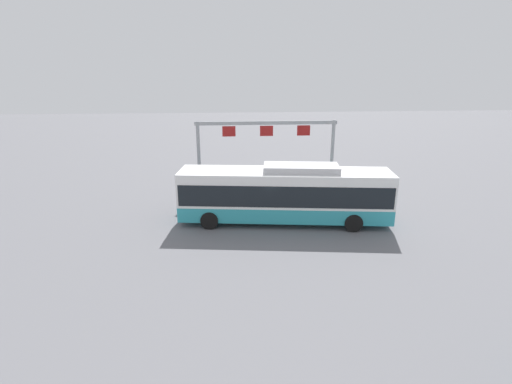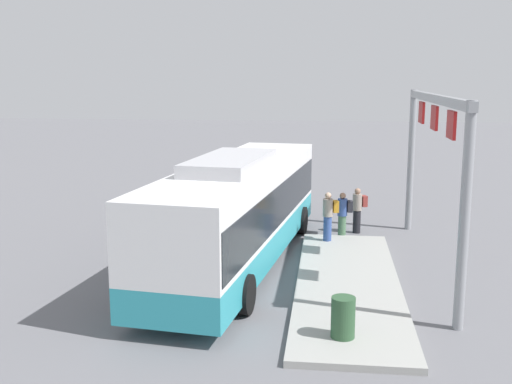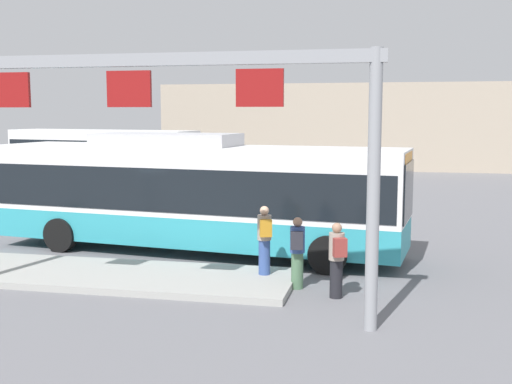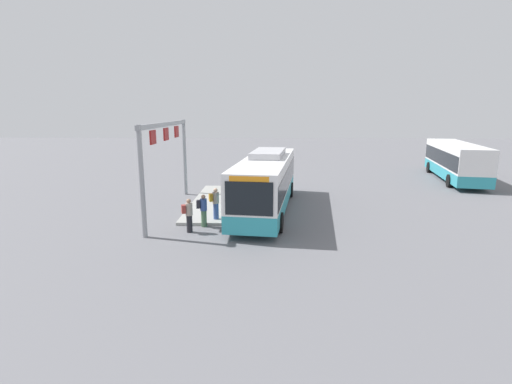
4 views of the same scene
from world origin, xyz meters
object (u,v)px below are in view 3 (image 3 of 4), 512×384
at_px(person_waiting_near, 337,258).
at_px(person_waiting_mid, 265,238).
at_px(bus_main, 195,191).
at_px(bus_background_left, 102,153).
at_px(person_boarding, 297,251).

xyz_separation_m(person_waiting_near, person_waiting_mid, (-1.82, 1.06, 0.16)).
height_order(bus_main, bus_background_left, bus_main).
height_order(bus_background_left, person_boarding, bus_background_left).
bearing_deg(person_waiting_mid, bus_background_left, 16.77).
distance_m(person_waiting_near, person_waiting_mid, 2.11).
height_order(bus_background_left, person_waiting_near, bus_background_left).
bearing_deg(bus_main, bus_background_left, 130.65).
bearing_deg(person_waiting_mid, bus_main, 25.48).
bearing_deg(person_boarding, bus_main, 41.45).
bearing_deg(person_waiting_near, person_boarding, 39.25).
height_order(person_boarding, person_waiting_mid, person_waiting_mid).
xyz_separation_m(bus_background_left, person_waiting_mid, (13.10, -18.60, -0.73)).
height_order(bus_main, person_waiting_mid, bus_main).
distance_m(bus_background_left, person_waiting_mid, 22.76).
bearing_deg(person_boarding, bus_background_left, 30.41).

